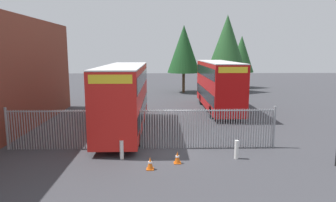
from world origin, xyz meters
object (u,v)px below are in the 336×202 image
bollard_center_front (236,150)px  traffic_cone_by_gate (150,163)px  bollard_near_left (122,150)px  double_decker_bus_near_gate (124,95)px  traffic_cone_mid_forecourt (177,157)px  double_decker_bus_behind_fence_left (218,84)px

bollard_center_front → traffic_cone_by_gate: (-4.27, -1.29, -0.19)m
bollard_near_left → bollard_center_front: same height
double_decker_bus_near_gate → bollard_near_left: bearing=-85.1°
bollard_center_front → traffic_cone_by_gate: bearing=-163.2°
traffic_cone_by_gate → traffic_cone_mid_forecourt: (1.28, 0.73, 0.00)m
double_decker_bus_near_gate → traffic_cone_mid_forecourt: double_decker_bus_near_gate is taller
double_decker_bus_behind_fence_left → bollard_near_left: bearing=-119.8°
double_decker_bus_behind_fence_left → bollard_near_left: size_ratio=11.38×
bollard_near_left → traffic_cone_by_gate: size_ratio=1.61×
traffic_cone_mid_forecourt → double_decker_bus_near_gate: bearing=117.8°
double_decker_bus_near_gate → bollard_near_left: 5.79m
double_decker_bus_behind_fence_left → bollard_center_front: size_ratio=11.38×
double_decker_bus_near_gate → bollard_near_left: size_ratio=11.38×
bollard_near_left → traffic_cone_by_gate: bearing=-43.6°
double_decker_bus_behind_fence_left → bollard_near_left: double_decker_bus_behind_fence_left is taller
bollard_near_left → traffic_cone_by_gate: (1.46, -1.39, -0.19)m
double_decker_bus_near_gate → double_decker_bus_behind_fence_left: (7.65, 7.12, 0.00)m
bollard_near_left → bollard_center_front: 5.74m
bollard_center_front → bollard_near_left: bearing=179.0°
double_decker_bus_behind_fence_left → double_decker_bus_near_gate: bearing=-137.1°
double_decker_bus_near_gate → double_decker_bus_behind_fence_left: bearing=42.9°
traffic_cone_by_gate → double_decker_bus_behind_fence_left: bearing=67.7°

